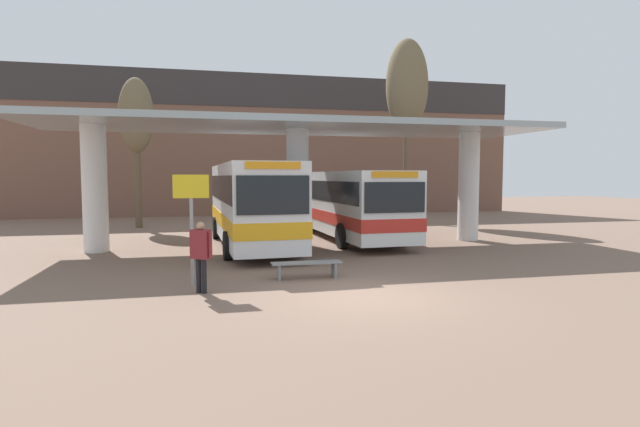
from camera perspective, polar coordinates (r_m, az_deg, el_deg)
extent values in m
plane|color=#755B4C|center=(11.95, 5.41, -9.40)|extent=(100.00, 100.00, 0.00)
cube|color=brown|center=(36.73, -7.35, 7.77)|extent=(40.00, 0.50, 10.18)
cube|color=#332D2D|center=(37.17, -7.41, 13.76)|extent=(40.00, 0.58, 2.40)
cylinder|color=silver|center=(20.32, -24.34, 2.59)|extent=(0.90, 0.90, 4.72)
cylinder|color=silver|center=(20.27, -2.57, 2.96)|extent=(0.90, 0.90, 4.72)
cylinder|color=silver|center=(22.94, 16.61, 2.94)|extent=(0.90, 0.90, 4.72)
cube|color=#93A3A8|center=(20.37, -2.60, 9.94)|extent=(20.32, 5.84, 0.24)
cube|color=silver|center=(20.28, -7.92, 1.36)|extent=(2.85, 10.38, 2.97)
cube|color=black|center=(20.26, -7.93, 2.96)|extent=(2.87, 9.97, 0.95)
cube|color=orange|center=(20.32, -7.90, -0.52)|extent=(2.89, 10.42, 0.54)
cube|color=black|center=(15.15, -5.35, 2.11)|extent=(2.23, 0.15, 1.19)
cube|color=orange|center=(15.14, -5.38, 5.52)|extent=(1.70, 0.12, 0.22)
cylinder|color=black|center=(17.11, -10.49, -3.63)|extent=(0.32, 0.99, 0.98)
cylinder|color=black|center=(17.48, -2.54, -3.39)|extent=(0.32, 0.99, 0.98)
cylinder|color=black|center=(23.07, -11.80, -1.62)|extent=(0.32, 0.99, 0.98)
cylinder|color=black|center=(23.35, -5.85, -1.48)|extent=(0.32, 0.99, 0.98)
cube|color=white|center=(23.11, 2.78, 1.43)|extent=(2.91, 11.56, 2.70)
cube|color=black|center=(23.09, 2.78, 2.70)|extent=(2.94, 11.10, 0.86)
cube|color=red|center=(23.15, 2.77, -0.08)|extent=(2.95, 11.60, 0.49)
cube|color=black|center=(17.70, 8.58, 1.83)|extent=(2.28, 0.15, 1.08)
cube|color=orange|center=(17.69, 8.61, 4.44)|extent=(1.73, 0.12, 0.22)
cylinder|color=black|center=(19.45, 2.54, -2.58)|extent=(0.32, 1.01, 1.00)
cylinder|color=black|center=(20.34, 9.20, -2.33)|extent=(0.32, 1.01, 1.00)
cylinder|color=black|center=(25.89, -2.01, -0.87)|extent=(0.32, 1.01, 1.00)
cylinder|color=black|center=(26.57, 3.19, -0.75)|extent=(0.32, 1.01, 1.00)
cube|color=slate|center=(13.83, -1.53, -5.64)|extent=(1.95, 0.44, 0.04)
cube|color=slate|center=(13.74, -4.75, -6.69)|extent=(0.07, 0.37, 0.42)
cube|color=slate|center=(14.05, 1.61, -6.44)|extent=(0.07, 0.37, 0.42)
cylinder|color=gray|center=(13.27, -14.42, -3.17)|extent=(0.09, 0.09, 2.26)
cube|color=gold|center=(13.16, -14.54, 3.02)|extent=(0.90, 0.06, 0.60)
cylinder|color=black|center=(12.50, -13.70, -6.91)|extent=(0.17, 0.17, 0.84)
cylinder|color=black|center=(12.41, -13.11, -6.98)|extent=(0.17, 0.17, 0.84)
cube|color=maroon|center=(12.33, -13.47, -3.43)|extent=(0.52, 0.47, 0.70)
sphere|color=tan|center=(12.28, -13.50, -1.36)|extent=(0.19, 0.19, 0.19)
cylinder|color=maroon|center=(12.50, -14.48, -3.31)|extent=(0.13, 0.13, 0.60)
cylinder|color=maroon|center=(12.17, -12.43, -3.48)|extent=(0.13, 0.13, 0.60)
cylinder|color=brown|center=(31.68, 9.79, 5.29)|extent=(0.32, 0.32, 6.84)
ellipsoid|color=brown|center=(32.16, 9.90, 14.21)|extent=(2.59, 2.59, 5.69)
cylinder|color=brown|center=(29.08, -20.10, 3.38)|extent=(0.37, 0.37, 5.00)
ellipsoid|color=brown|center=(29.27, -20.28, 10.48)|extent=(1.84, 1.84, 4.06)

